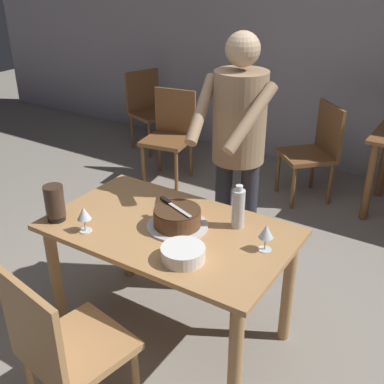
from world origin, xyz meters
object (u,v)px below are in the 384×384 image
background_chair_2 (314,149)px  cake_on_platter (177,219)px  water_bottle (238,208)px  background_chair_0 (149,108)px  cake_knife (170,203)px  chair_near_side (63,347)px  background_chair_1 (170,132)px  wine_glass_far (84,214)px  hurricane_lamp (55,203)px  wine_glass_near (266,232)px  main_dining_table (169,247)px  person_cutting_cake (238,141)px  plate_stack (183,253)px

background_chair_2 → cake_on_platter: bearing=-90.9°
water_bottle → background_chair_0: (-2.32, 2.26, -0.37)m
cake_knife → chair_near_side: bearing=-91.4°
background_chair_1 → wine_glass_far: bearing=-66.3°
water_bottle → hurricane_lamp: 1.02m
hurricane_lamp → background_chair_2: hurricane_lamp is taller
background_chair_2 → wine_glass_near: bearing=-77.7°
wine_glass_near → hurricane_lamp: hurricane_lamp is taller
main_dining_table → person_cutting_cake: size_ratio=0.78×
water_bottle → background_chair_2: 2.07m
wine_glass_far → water_bottle: size_ratio=0.58×
main_dining_table → wine_glass_near: size_ratio=9.37×
cake_on_platter → cake_knife: size_ratio=1.31×
main_dining_table → background_chair_1: 2.30m
plate_stack → person_cutting_cake: bearing=99.8°
hurricane_lamp → background_chair_0: bearing=117.5°
wine_glass_near → chair_near_side: bearing=-124.6°
wine_glass_far → chair_near_side: size_ratio=0.16×
wine_glass_near → background_chair_2: background_chair_2 is taller
background_chair_2 → chair_near_side: bearing=-92.3°
hurricane_lamp → background_chair_0: 3.11m
cake_knife → hurricane_lamp: (-0.55, -0.33, -0.01)m
main_dining_table → wine_glass_near: (0.54, 0.08, 0.23)m
cake_knife → background_chair_0: background_chair_0 is taller
background_chair_1 → wine_glass_near: bearing=-44.5°
wine_glass_far → person_cutting_cake: 1.02m
main_dining_table → person_cutting_cake: person_cutting_cake is taller
main_dining_table → cake_knife: cake_knife is taller
cake_on_platter → cake_knife: cake_knife is taller
hurricane_lamp → main_dining_table: bearing=25.0°
person_cutting_cake → background_chair_0: (-2.10, 1.85, -0.58)m
plate_stack → wine_glass_far: 0.60m
hurricane_lamp → background_chair_0: size_ratio=0.23×
wine_glass_far → plate_stack: bearing=5.3°
wine_glass_near → wine_glass_far: (-0.90, -0.35, 0.00)m
wine_glass_far → background_chair_2: bearing=80.2°
cake_on_platter → background_chair_1: (-1.34, 1.86, -0.31)m
wine_glass_far → water_bottle: bearing=35.6°
background_chair_0 → background_chair_1: same height
plate_stack → background_chair_2: (-0.17, 2.45, -0.29)m
cake_knife → background_chair_0: size_ratio=0.29×
cake_on_platter → hurricane_lamp: size_ratio=1.62×
cake_knife → chair_near_side: size_ratio=0.29×
wine_glass_near → background_chair_0: size_ratio=0.16×
background_chair_2 → water_bottle: bearing=-83.1°
wine_glass_far → background_chair_1: bearing=113.7°
chair_near_side → water_bottle: bearing=69.7°
background_chair_1 → background_chair_2: 1.42m
hurricane_lamp → wine_glass_far: bearing=-0.6°
cake_on_platter → person_cutting_cake: 0.65m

